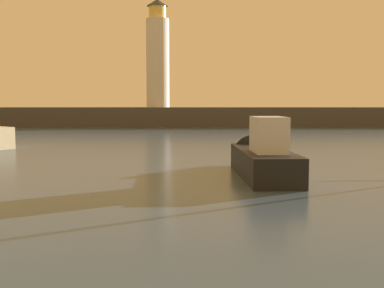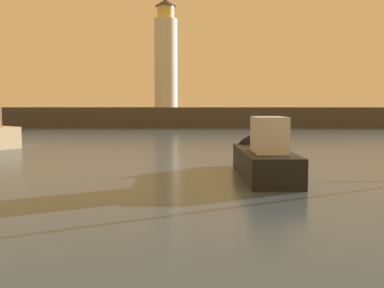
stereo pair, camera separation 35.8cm
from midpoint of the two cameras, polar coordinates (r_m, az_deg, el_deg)
name	(u,v)px [view 1 (the left image)]	position (r m, az deg, el deg)	size (l,w,h in m)	color
ground_plane	(201,148)	(26.12, 0.77, -0.49)	(220.00, 220.00, 0.00)	#384C60
breakwater	(193,117)	(51.20, -0.06, 3.43)	(94.71, 5.30, 2.13)	#423F3D
lighthouse	(158,57)	(51.54, -4.52, 10.86)	(2.55, 2.55, 11.85)	silver
motorboat_3	(260,156)	(16.56, 7.88, -1.54)	(1.73, 6.44, 2.37)	black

